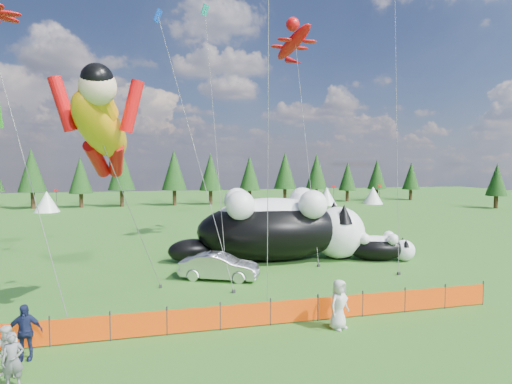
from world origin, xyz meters
TOP-DOWN VIEW (x-y plane):
  - ground at (0.00, 0.00)m, footprint 160.00×160.00m
  - safety_fence at (0.00, -3.00)m, footprint 22.06×0.06m
  - tree_line at (0.00, 45.00)m, footprint 90.00×4.00m
  - festival_tents at (11.00, 40.00)m, footprint 50.00×3.20m
  - cat_large at (4.52, 7.35)m, footprint 13.14×5.69m
  - cat_small at (10.89, 5.67)m, footprint 5.08×2.98m
  - car at (-0.06, 3.79)m, footprint 4.59×3.11m
  - spectator_a at (-7.33, -5.55)m, footprint 0.64×0.48m
  - spectator_b at (-7.66, -4.94)m, footprint 0.86×0.64m
  - spectator_c at (-7.54, -3.80)m, footprint 1.08×0.56m
  - spectator_e at (3.49, -3.93)m, footprint 1.12×0.99m
  - superhero_kite at (-5.41, -0.91)m, footprint 5.70×6.95m
  - gecko_kite at (7.35, 13.20)m, footprint 4.90×11.90m
  - diamond_kite_a at (-2.99, 7.13)m, footprint 3.81×6.77m
  - diamond_kite_d at (0.12, 10.99)m, footprint 0.92×6.83m

SIDE VIEW (x-z plane):
  - ground at x=0.00m, z-range 0.00..0.00m
  - safety_fence at x=0.00m, z-range -0.05..1.05m
  - car at x=-0.06m, z-range 0.00..1.43m
  - spectator_b at x=-7.66m, z-range 0.00..1.59m
  - spectator_a at x=-7.33m, z-range 0.00..1.61m
  - cat_small at x=10.89m, z-range -0.05..1.84m
  - spectator_c at x=-7.54m, z-range 0.00..1.84m
  - spectator_e at x=3.49m, z-range 0.00..1.94m
  - festival_tents at x=11.00m, z-range 0.00..2.80m
  - cat_large at x=4.52m, z-range -0.12..4.63m
  - tree_line at x=0.00m, z-range 0.00..8.00m
  - superhero_kite at x=-5.41m, z-range 2.46..13.18m
  - diamond_kite_a at x=-2.99m, z-range 6.20..22.88m
  - gecko_kite at x=7.35m, z-range 6.95..25.22m
  - diamond_kite_d at x=0.12m, z-range 7.13..25.60m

